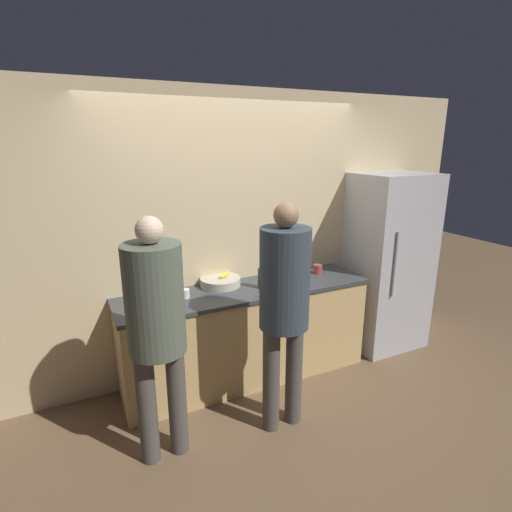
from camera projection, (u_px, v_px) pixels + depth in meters
ground_plane at (263, 395)px, 3.51m from camera, size 14.00×14.00×0.00m
wall_back at (232, 236)px, 3.71m from camera, size 5.20×0.06×2.60m
counter at (246, 333)px, 3.69m from camera, size 2.29×0.62×0.89m
refrigerator at (388, 262)px, 4.21m from camera, size 0.77×0.65×1.84m
person_left at (156, 320)px, 2.56m from camera, size 0.37×0.37×1.72m
person_center at (284, 299)px, 2.87m from camera, size 0.36×0.36×1.75m
fruit_bowl at (220, 281)px, 3.61m from camera, size 0.36×0.36×0.12m
utensil_crock at (173, 286)px, 3.42m from camera, size 0.12×0.12×0.28m
bottle_clear at (296, 265)px, 3.97m from camera, size 0.06×0.06×0.18m
bottle_dark at (262, 277)px, 3.54m from camera, size 0.07×0.07×0.26m
cup_red at (318, 269)px, 3.94m from camera, size 0.09×0.09×0.09m
cup_white at (185, 294)px, 3.33m from camera, size 0.08×0.08×0.08m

